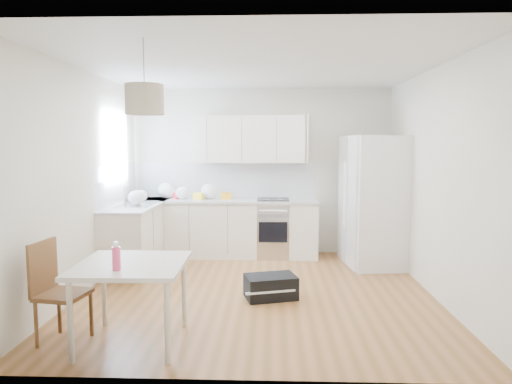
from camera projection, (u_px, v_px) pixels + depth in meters
floor at (257, 292)px, 5.57m from camera, size 4.20×4.20×0.00m
ceiling at (257, 66)px, 5.29m from camera, size 4.20×4.20×0.00m
wall_back at (261, 171)px, 7.52m from camera, size 4.20×0.00×4.20m
wall_left at (83, 181)px, 5.50m from camera, size 0.00×4.20×4.20m
wall_right at (435, 182)px, 5.36m from camera, size 0.00×4.20×4.20m
window_glassblock at (116, 147)px, 6.61m from camera, size 0.02×1.00×1.00m
cabinets_back at (223, 229)px, 7.34m from camera, size 3.00×0.60×0.88m
cabinets_left at (139, 236)px, 6.78m from camera, size 0.60×1.80×0.88m
counter_back at (223, 201)px, 7.29m from camera, size 3.02×0.64×0.04m
counter_left at (138, 205)px, 6.73m from camera, size 0.64×1.82×0.04m
backsplash_back at (225, 180)px, 7.55m from camera, size 3.00×0.01×0.58m
backsplash_left at (118, 184)px, 6.71m from camera, size 0.01×1.80×0.58m
upper_cabinets at (251, 139)px, 7.31m from camera, size 1.70×0.32×0.75m
range_oven at (273, 229)px, 7.31m from camera, size 0.50×0.61×0.88m
sink at (137, 205)px, 6.68m from camera, size 0.50×0.80×0.16m
refrigerator at (375, 201)px, 6.73m from camera, size 1.01×1.06×1.92m
dining_table at (132, 272)px, 4.07m from camera, size 0.96×0.96×0.74m
dining_chair at (63, 292)px, 4.12m from camera, size 0.45×0.45×0.93m
drink_bottle at (116, 256)px, 3.81m from camera, size 0.09×0.09×0.24m
gym_bag at (271, 287)px, 5.34m from camera, size 0.66×0.52×0.27m
pendant_lamp at (145, 99)px, 3.91m from camera, size 0.39×0.39×0.26m
grocery_bag_a at (166, 191)px, 7.38m from camera, size 0.28×0.24×0.25m
grocery_bag_b at (183, 193)px, 7.30m from camera, size 0.22×0.19×0.20m
grocery_bag_c at (209, 191)px, 7.30m from camera, size 0.27×0.23×0.25m
grocery_bag_d at (141, 196)px, 6.98m from camera, size 0.20×0.17×0.18m
grocery_bag_e at (136, 198)px, 6.57m from camera, size 0.24×0.20×0.21m
snack_orange at (226, 196)px, 7.27m from camera, size 0.16×0.10×0.11m
snack_yellow at (199, 196)px, 7.24m from camera, size 0.19×0.16×0.11m
snack_red at (178, 196)px, 7.36m from camera, size 0.17×0.17×0.10m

